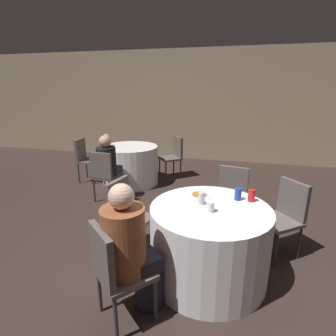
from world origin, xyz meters
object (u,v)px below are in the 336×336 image
object	(u,v)px
chair_near_north	(231,194)
person_floral_shirt	(132,251)
chair_near_northeast	(285,212)
table_near	(209,242)
chair_far_south	(104,172)
bottle_far	(107,140)
soda_can_blue	(238,194)
table_far	(130,165)
chair_far_west	(85,156)
chair_near_southwest	(114,267)
person_black_shirt	(109,167)
pizza_plate_near	(199,195)
soda_can_silver	(201,198)
chair_near_west	(125,210)
chair_far_northeast	(174,153)
soda_can_red	(251,196)

from	to	relation	value
chair_near_north	person_floral_shirt	bearing A→B (deg)	75.86
chair_near_northeast	table_near	bearing A→B (deg)	90.00
chair_far_south	bottle_far	size ratio (longest dim) A/B	3.85
chair_near_north	soda_can_blue	world-z (taller)	soda_can_blue
chair_near_north	table_far	bearing A→B (deg)	-24.77
chair_near_north	chair_far_west	size ratio (longest dim) A/B	1.00
chair_near_southwest	chair_near_northeast	size ratio (longest dim) A/B	1.00
chair_near_southwest	person_floral_shirt	xyz separation A→B (m)	(0.10, 0.12, 0.08)
chair_near_southwest	person_black_shirt	size ratio (longest dim) A/B	0.78
chair_near_northeast	chair_far_south	size ratio (longest dim) A/B	1.00
soda_can_blue	person_floral_shirt	bearing A→B (deg)	-132.77
table_far	bottle_far	bearing A→B (deg)	-171.41
person_black_shirt	chair_near_southwest	bearing A→B (deg)	-58.92
person_floral_shirt	pizza_plate_near	world-z (taller)	person_floral_shirt
chair_near_southwest	pizza_plate_near	distance (m)	1.16
person_floral_shirt	pizza_plate_near	bearing A→B (deg)	106.86
table_near	soda_can_silver	bearing A→B (deg)	149.67
chair_near_northeast	bottle_far	world-z (taller)	bottle_far
pizza_plate_near	soda_can_silver	size ratio (longest dim) A/B	2.03
chair_far_west	soda_can_silver	distance (m)	3.49
chair_near_west	chair_near_north	xyz separation A→B (m)	(1.16, 0.77, 0.00)
table_near	person_black_shirt	bearing A→B (deg)	139.12
pizza_plate_near	soda_can_blue	size ratio (longest dim) A/B	2.03
table_near	chair_far_northeast	size ratio (longest dim) A/B	1.33
soda_can_blue	soda_can_red	distance (m)	0.13
pizza_plate_near	bottle_far	world-z (taller)	bottle_far
bottle_far	chair_near_north	bearing A→B (deg)	-29.10
chair_near_north	table_near	bearing A→B (deg)	90.00
bottle_far	chair_far_west	bearing A→B (deg)	-179.29
chair_far_south	chair_far_northeast	bearing A→B (deg)	66.19
chair_far_south	soda_can_silver	world-z (taller)	soda_can_silver
table_far	person_black_shirt	distance (m)	0.81
chair_near_west	chair_far_south	world-z (taller)	same
table_near	chair_far_west	size ratio (longest dim) A/B	1.33
table_near	pizza_plate_near	world-z (taller)	pizza_plate_near
table_near	chair_near_northeast	bearing A→B (deg)	37.34
chair_far_northeast	bottle_far	bearing A→B (deg)	80.59
chair_far_west	person_floral_shirt	size ratio (longest dim) A/B	0.73
pizza_plate_near	table_near	bearing A→B (deg)	-61.93
chair_far_south	person_black_shirt	size ratio (longest dim) A/B	0.78
soda_can_silver	soda_can_blue	distance (m)	0.40
table_far	chair_near_southwest	xyz separation A→B (m)	(1.13, -3.13, 0.14)
table_far	soda_can_silver	world-z (taller)	soda_can_silver
chair_near_southwest	chair_near_north	world-z (taller)	same
chair_near_north	pizza_plate_near	world-z (taller)	chair_near_north
person_black_shirt	table_near	bearing A→B (deg)	-36.70
chair_near_west	soda_can_red	size ratio (longest dim) A/B	7.12
chair_near_west	soda_can_blue	xyz separation A→B (m)	(1.22, 0.05, 0.30)
person_floral_shirt	soda_can_silver	bearing A→B (deg)	97.74
chair_near_southwest	soda_can_blue	distance (m)	1.37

